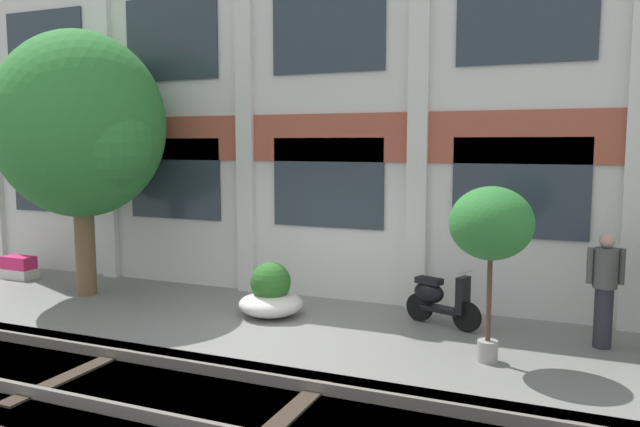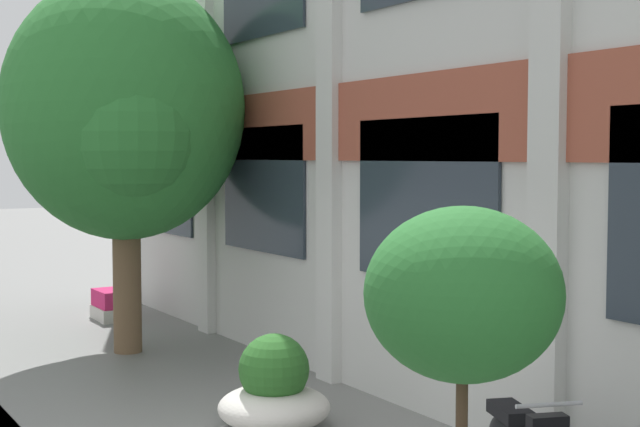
# 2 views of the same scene
# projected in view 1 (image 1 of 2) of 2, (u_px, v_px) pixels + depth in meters

# --- Properties ---
(ground_plane) EXTENTS (80.00, 80.00, 0.00)m
(ground_plane) POSITION_uv_depth(u_px,v_px,m) (269.00, 333.00, 9.89)
(ground_plane) COLOR slate
(apartment_facade) EXTENTS (17.87, 0.64, 7.03)m
(apartment_facade) POSITION_uv_depth(u_px,v_px,m) (332.00, 116.00, 11.94)
(apartment_facade) COLOR silver
(apartment_facade) RESTS_ON ground
(rail_tracks) EXTENTS (25.51, 2.80, 0.43)m
(rail_tracks) POSITION_uv_depth(u_px,v_px,m) (168.00, 405.00, 7.50)
(rail_tracks) COLOR #4C473F
(rail_tracks) RESTS_ON ground
(broadleaf_tree) EXTENTS (3.43, 3.26, 5.16)m
(broadleaf_tree) POSITION_uv_depth(u_px,v_px,m) (80.00, 130.00, 12.07)
(broadleaf_tree) COLOR brown
(broadleaf_tree) RESTS_ON ground
(potted_plant_wide_bowl) EXTENTS (1.12, 1.12, 0.95)m
(potted_plant_wide_bowl) POSITION_uv_depth(u_px,v_px,m) (271.00, 295.00, 10.84)
(potted_plant_wide_bowl) COLOR beige
(potted_plant_wide_bowl) RESTS_ON ground
(potted_plant_square_trough) EXTENTS (0.82, 0.45, 0.50)m
(potted_plant_square_trough) POSITION_uv_depth(u_px,v_px,m) (19.00, 268.00, 13.89)
(potted_plant_square_trough) COLOR beige
(potted_plant_square_trough) RESTS_ON ground
(potted_plant_terracotta_small) EXTENTS (1.13, 1.13, 2.42)m
(potted_plant_terracotta_small) POSITION_uv_depth(u_px,v_px,m) (491.00, 226.00, 8.40)
(potted_plant_terracotta_small) COLOR gray
(potted_plant_terracotta_small) RESTS_ON ground
(scooter_second_parked) EXTENTS (1.33, 0.69, 0.98)m
(scooter_second_parked) POSITION_uv_depth(u_px,v_px,m) (439.00, 299.00, 10.26)
(scooter_second_parked) COLOR black
(scooter_second_parked) RESTS_ON ground
(resident_by_doorway) EXTENTS (0.52, 0.34, 1.70)m
(resident_by_doorway) POSITION_uv_depth(u_px,v_px,m) (605.00, 286.00, 9.10)
(resident_by_doorway) COLOR #282833
(resident_by_doorway) RESTS_ON ground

